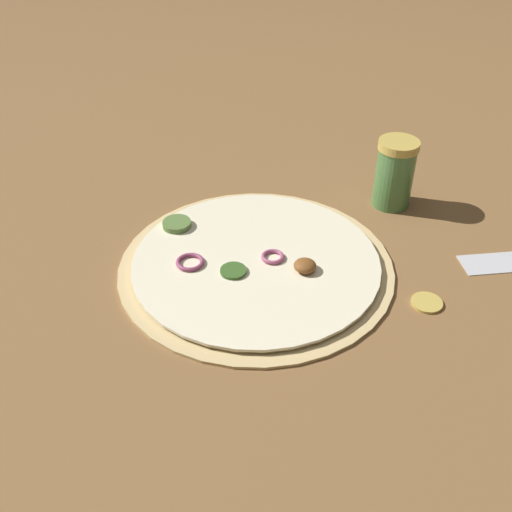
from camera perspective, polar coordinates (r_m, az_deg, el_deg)
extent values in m
plane|color=brown|center=(0.77, 0.00, -1.06)|extent=(3.00, 3.00, 0.00)
cylinder|color=#D6B77A|center=(0.77, 0.00, -0.83)|extent=(0.35, 0.35, 0.01)
cylinder|color=#EFE5C1|center=(0.77, 0.00, -0.48)|extent=(0.32, 0.32, 0.00)
ellipsoid|color=brown|center=(0.74, 4.59, -1.13)|extent=(0.03, 0.03, 0.01)
cylinder|color=#385B23|center=(0.74, -2.17, -1.42)|extent=(0.03, 0.03, 0.00)
cylinder|color=#567538|center=(0.83, -7.55, 3.04)|extent=(0.04, 0.04, 0.01)
torus|color=#934266|center=(0.76, -6.30, -0.58)|extent=(0.04, 0.04, 0.01)
torus|color=#A34C70|center=(0.77, 1.60, -0.07)|extent=(0.03, 0.03, 0.01)
cylinder|color=#4C7F42|center=(0.90, 13.00, 7.33)|extent=(0.06, 0.06, 0.09)
cylinder|color=gold|center=(0.87, 13.46, 10.24)|extent=(0.06, 0.06, 0.01)
cylinder|color=gold|center=(0.75, 15.99, -4.08)|extent=(0.04, 0.04, 0.01)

